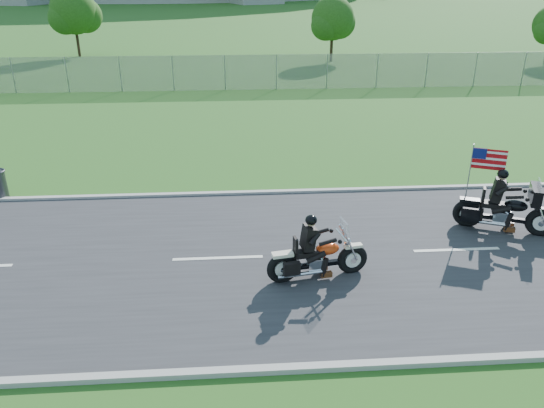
{
  "coord_description": "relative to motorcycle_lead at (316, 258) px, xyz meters",
  "views": [
    {
      "loc": [
        -1.47,
        -11.38,
        6.52
      ],
      "look_at": [
        -0.67,
        0.0,
        1.45
      ],
      "focal_mm": 35.0,
      "sensor_mm": 36.0,
      "label": 1
    }
  ],
  "objects": [
    {
      "name": "curb_north",
      "position": [
        -0.27,
        5.06,
        -0.46
      ],
      "size": [
        120.0,
        0.18,
        0.12
      ],
      "primitive_type": "cube",
      "color": "#9E9B93",
      "rests_on": "ground"
    },
    {
      "name": "curb_south",
      "position": [
        -0.27,
        -3.04,
        -0.46
      ],
      "size": [
        120.0,
        0.18,
        0.12
      ],
      "primitive_type": "cube",
      "color": "#9E9B93",
      "rests_on": "ground"
    },
    {
      "name": "tree_fence_near",
      "position": [
        5.77,
        31.04,
        2.46
      ],
      "size": [
        3.52,
        3.28,
        4.75
      ],
      "color": "#382316",
      "rests_on": "ground"
    },
    {
      "name": "ground",
      "position": [
        -0.27,
        1.01,
        -0.51
      ],
      "size": [
        420.0,
        420.0,
        0.0
      ],
      "primitive_type": "plane",
      "color": "#23551A",
      "rests_on": "ground"
    },
    {
      "name": "motorcycle_lead",
      "position": [
        0.0,
        0.0,
        0.0
      ],
      "size": [
        2.4,
        0.86,
        1.62
      ],
      "rotation": [
        0.0,
        0.0,
        0.18
      ],
      "color": "black",
      "rests_on": "ground"
    },
    {
      "name": "tree_fence_mid",
      "position": [
        -14.22,
        35.05,
        2.79
      ],
      "size": [
        3.96,
        3.69,
        5.3
      ],
      "color": "#382316",
      "rests_on": "ground"
    },
    {
      "name": "motorcycle_follow",
      "position": [
        5.37,
        2.01,
        0.09
      ],
      "size": [
        2.5,
        1.36,
        2.2
      ],
      "rotation": [
        0.0,
        0.0,
        -0.39
      ],
      "color": "black",
      "rests_on": "ground"
    },
    {
      "name": "road",
      "position": [
        -0.27,
        1.01,
        -0.49
      ],
      "size": [
        120.0,
        8.0,
        0.04
      ],
      "primitive_type": "cube",
      "color": "#28282B",
      "rests_on": "ground"
    },
    {
      "name": "fence",
      "position": [
        -5.27,
        21.01,
        0.49
      ],
      "size": [
        60.0,
        0.03,
        2.0
      ],
      "primitive_type": "cube",
      "color": "gray",
      "rests_on": "ground"
    }
  ]
}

